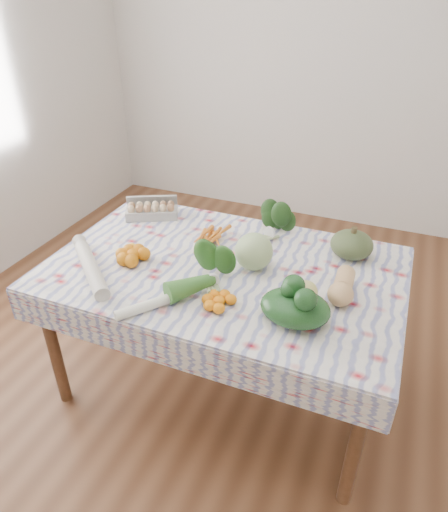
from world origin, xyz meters
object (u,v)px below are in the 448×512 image
at_px(cabbage, 254,252).
at_px(butternut_squash, 343,285).
at_px(dining_table, 224,281).
at_px(kabocha_squash, 352,244).
at_px(egg_carton, 152,212).
at_px(grapefruit, 305,292).

relative_size(cabbage, butternut_squash, 0.76).
relative_size(dining_table, kabocha_squash, 7.75).
xyz_separation_m(egg_carton, butternut_squash, (1.14, -0.34, 0.02)).
distance_m(egg_carton, butternut_squash, 1.19).
xyz_separation_m(egg_carton, cabbage, (0.71, -0.28, 0.05)).
bearing_deg(kabocha_squash, dining_table, -149.38).
bearing_deg(kabocha_squash, cabbage, -145.75).
xyz_separation_m(dining_table, grapefruit, (0.42, -0.13, 0.14)).
bearing_deg(dining_table, kabocha_squash, 30.62).
height_order(cabbage, butternut_squash, cabbage).
bearing_deg(kabocha_squash, grapefruit, -104.79).
height_order(egg_carton, grapefruit, grapefruit).
relative_size(kabocha_squash, cabbage, 1.16).
height_order(egg_carton, kabocha_squash, kabocha_squash).
xyz_separation_m(egg_carton, grapefruit, (1.00, -0.45, 0.01)).
distance_m(kabocha_squash, grapefruit, 0.47).
bearing_deg(dining_table, butternut_squash, -2.21).
distance_m(kabocha_squash, butternut_squash, 0.34).
distance_m(egg_carton, cabbage, 0.76).
xyz_separation_m(egg_carton, kabocha_squash, (1.12, -0.00, 0.03)).
bearing_deg(butternut_squash, dining_table, 176.22).
xyz_separation_m(kabocha_squash, grapefruit, (-0.12, -0.45, -0.02)).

